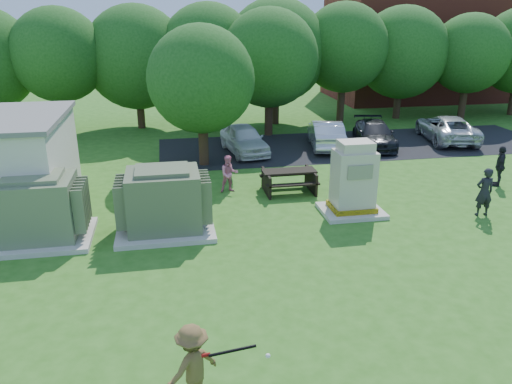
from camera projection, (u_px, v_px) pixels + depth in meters
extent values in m
plane|color=#2D6619|center=(286.00, 298.00, 12.04)|extent=(120.00, 120.00, 0.00)
cube|color=maroon|center=(431.00, 45.00, 38.66)|extent=(15.00, 8.00, 8.00)
cube|color=#232326|center=(356.00, 145.00, 25.70)|extent=(20.00, 6.00, 0.01)
cube|color=beige|center=(42.00, 238.00, 15.07)|extent=(3.00, 2.40, 0.15)
cube|color=#647251|center=(37.00, 208.00, 14.74)|extent=(2.20, 1.80, 1.80)
cube|color=#647251|center=(32.00, 177.00, 14.41)|extent=(1.60, 1.30, 0.12)
cube|color=#647251|center=(82.00, 204.00, 14.94)|extent=(0.32, 1.50, 1.35)
cube|color=beige|center=(166.00, 229.00, 15.70)|extent=(3.00, 2.40, 0.15)
cube|color=#586446|center=(164.00, 200.00, 15.36)|extent=(2.20, 1.80, 1.80)
cube|color=#586446|center=(162.00, 170.00, 15.03)|extent=(1.60, 1.30, 0.12)
cube|color=#586446|center=(121.00, 202.00, 15.14)|extent=(0.32, 1.50, 1.35)
cube|color=#586446|center=(205.00, 196.00, 15.57)|extent=(0.32, 1.50, 1.35)
cube|color=beige|center=(351.00, 211.00, 17.11)|extent=(2.07, 1.69, 0.14)
cube|color=yellow|center=(351.00, 207.00, 17.05)|extent=(1.46, 1.18, 0.17)
cube|color=beige|center=(353.00, 178.00, 16.70)|extent=(1.32, 1.04, 1.88)
cube|color=beige|center=(356.00, 146.00, 16.32)|extent=(1.08, 0.85, 0.33)
cube|color=gray|center=(360.00, 172.00, 16.07)|extent=(0.85, 0.04, 0.47)
cube|color=black|center=(289.00, 171.00, 18.82)|extent=(2.02, 0.79, 0.07)
cube|color=black|center=(285.00, 174.00, 19.51)|extent=(2.02, 0.28, 0.06)
cube|color=black|center=(293.00, 185.00, 18.37)|extent=(2.02, 0.28, 0.06)
cube|color=black|center=(266.00, 183.00, 18.82)|extent=(0.09, 1.52, 0.83)
cube|color=black|center=(311.00, 180.00, 19.11)|extent=(0.09, 1.52, 0.83)
imported|color=brown|center=(193.00, 366.00, 8.59)|extent=(1.18, 1.03, 1.58)
imported|color=black|center=(484.00, 192.00, 16.64)|extent=(0.63, 0.44, 1.67)
imported|color=pink|center=(229.00, 174.00, 18.86)|extent=(0.74, 0.60, 1.43)
imported|color=black|center=(500.00, 166.00, 19.52)|extent=(0.86, 0.99, 1.60)
imported|color=white|center=(244.00, 139.00, 24.10)|extent=(2.20, 4.21, 1.37)
imported|color=silver|center=(326.00, 134.00, 25.02)|extent=(2.21, 4.40, 1.38)
imported|color=black|center=(374.00, 134.00, 25.31)|extent=(2.57, 4.53, 1.24)
imported|color=silver|center=(446.00, 128.00, 26.36)|extent=(3.10, 5.17, 1.34)
cylinder|color=black|center=(233.00, 351.00, 8.59)|extent=(0.85, 0.18, 0.06)
cylinder|color=maroon|center=(204.00, 355.00, 8.47)|extent=(0.23, 0.10, 0.06)
sphere|color=white|center=(268.00, 356.00, 8.68)|extent=(0.09, 0.09, 0.09)
cylinder|color=#47301E|center=(66.00, 109.00, 27.57)|extent=(0.44, 0.44, 2.80)
sphere|color=#235B1C|center=(59.00, 55.00, 26.58)|extent=(5.00, 5.00, 5.00)
cylinder|color=#47301E|center=(140.00, 108.00, 29.07)|extent=(0.44, 0.44, 2.30)
sphere|color=#235B1C|center=(136.00, 57.00, 28.08)|extent=(5.80, 5.80, 5.80)
cylinder|color=#47301E|center=(210.00, 105.00, 28.85)|extent=(0.44, 0.44, 2.70)
sphere|color=#235B1C|center=(209.00, 52.00, 27.83)|extent=(5.40, 5.40, 5.40)
cylinder|color=#47301E|center=(275.00, 103.00, 30.12)|extent=(0.44, 0.44, 2.50)
sphere|color=#235B1C|center=(276.00, 51.00, 29.07)|extent=(6.00, 6.00, 6.00)
cylinder|color=#47301E|center=(341.00, 99.00, 30.36)|extent=(0.44, 0.44, 2.90)
sphere|color=#235B1C|center=(344.00, 48.00, 29.32)|extent=(5.20, 5.20, 5.20)
cylinder|color=#47301E|center=(398.00, 99.00, 31.67)|extent=(0.44, 0.44, 2.40)
sphere|color=#235B1C|center=(402.00, 53.00, 30.68)|extent=(5.60, 5.60, 5.60)
cylinder|color=#47301E|center=(463.00, 98.00, 31.49)|extent=(0.44, 0.44, 2.60)
sphere|color=#235B1C|center=(470.00, 53.00, 30.54)|extent=(4.80, 4.80, 4.80)
cylinder|color=#47301E|center=(203.00, 138.00, 22.08)|extent=(0.44, 0.44, 2.40)
sphere|color=#235B1C|center=(201.00, 79.00, 21.20)|extent=(4.60, 4.60, 4.60)
cylinder|color=#47301E|center=(269.00, 112.00, 27.34)|extent=(0.44, 0.44, 2.60)
sphere|color=#235B1C|center=(269.00, 58.00, 26.36)|extent=(5.20, 5.20, 5.20)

